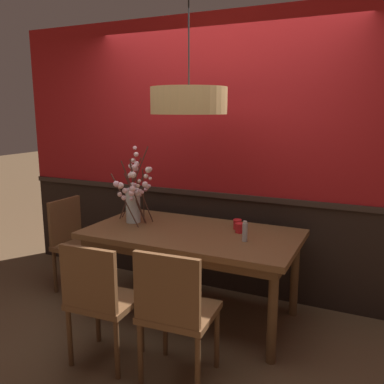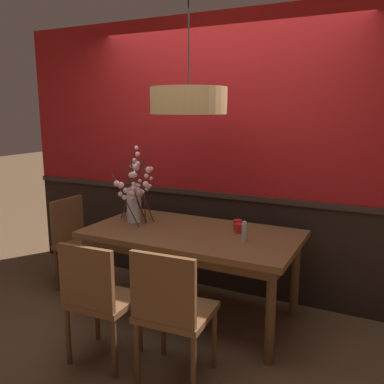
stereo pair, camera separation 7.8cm
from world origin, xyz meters
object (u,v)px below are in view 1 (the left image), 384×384
chair_near_side_right (175,309)px  candle_holder_nearer_edge (239,228)px  dining_table (192,241)px  chair_head_west_end (74,239)px  chair_near_side_left (99,297)px  pendant_lamp (189,101)px  chair_far_side_left (207,227)px  vase_with_blossoms (134,197)px  candle_holder_nearer_center (237,224)px  condiment_bottle (245,232)px

chair_near_side_right → candle_holder_nearer_edge: (0.08, 0.99, 0.28)m
dining_table → chair_head_west_end: chair_head_west_end is taller
chair_near_side_left → pendant_lamp: pendant_lamp is taller
chair_near_side_left → pendant_lamp: bearing=71.7°
chair_far_side_left → chair_near_side_right: chair_far_side_left is taller
chair_head_west_end → chair_near_side_right: 1.82m
chair_far_side_left → chair_near_side_left: chair_far_side_left is taller
chair_near_side_right → candle_holder_nearer_edge: chair_near_side_right is taller
vase_with_blossoms → pendant_lamp: bearing=-8.5°
candle_holder_nearer_center → condiment_bottle: bearing=-61.1°
chair_head_west_end → vase_with_blossoms: size_ratio=1.33×
pendant_lamp → chair_near_side_right: bearing=-70.6°
chair_far_side_left → vase_with_blossoms: bearing=-112.7°
candle_holder_nearer_edge → pendant_lamp: pendant_lamp is taller
dining_table → candle_holder_nearer_edge: 0.41m
pendant_lamp → vase_with_blossoms: bearing=171.5°
dining_table → condiment_bottle: condiment_bottle is taller
chair_head_west_end → chair_near_side_right: bearing=-29.1°
chair_near_side_right → pendant_lamp: (-0.29, 0.81, 1.30)m
chair_head_west_end → candle_holder_nearer_edge: (1.67, 0.11, 0.29)m
dining_table → pendant_lamp: size_ratio=1.97×
dining_table → vase_with_blossoms: vase_with_blossoms is taller
chair_far_side_left → chair_head_west_end: size_ratio=1.05×
candle_holder_nearer_edge → pendant_lamp: size_ratio=0.09×
dining_table → vase_with_blossoms: (-0.59, 0.03, 0.32)m
dining_table → chair_near_side_right: bearing=-71.6°
chair_far_side_left → condiment_bottle: chair_far_side_left is taller
dining_table → candle_holder_nearer_edge: size_ratio=20.91×
condiment_bottle → pendant_lamp: bearing=179.4°
chair_far_side_left → candle_holder_nearer_edge: 1.01m
vase_with_blossoms → candle_holder_nearer_edge: (0.96, 0.10, -0.19)m
chair_far_side_left → chair_head_west_end: (-1.06, -0.86, -0.02)m
condiment_bottle → candle_holder_nearer_center: bearing=118.9°
candle_holder_nearer_center → dining_table: bearing=-145.2°
chair_head_west_end → candle_holder_nearer_edge: chair_head_west_end is taller
pendant_lamp → candle_holder_nearer_center: bearing=41.3°
chair_far_side_left → vase_with_blossoms: vase_with_blossoms is taller
pendant_lamp → condiment_bottle: bearing=-0.6°
dining_table → chair_near_side_left: size_ratio=1.98×
chair_near_side_right → condiment_bottle: size_ratio=5.73×
chair_near_side_right → chair_near_side_left: (-0.57, -0.04, -0.02)m
dining_table → chair_head_west_end: (-1.30, 0.02, -0.17)m
chair_near_side_right → candle_holder_nearer_center: chair_near_side_right is taller
chair_near_side_left → candle_holder_nearer_edge: chair_near_side_left is taller
chair_head_west_end → chair_near_side_right: chair_near_side_right is taller
dining_table → chair_head_west_end: bearing=179.2°
candle_holder_nearer_center → condiment_bottle: condiment_bottle is taller
condiment_bottle → chair_near_side_left: bearing=-132.0°
chair_head_west_end → chair_near_side_left: 1.38m
chair_near_side_left → candle_holder_nearer_center: (0.60, 1.13, 0.30)m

